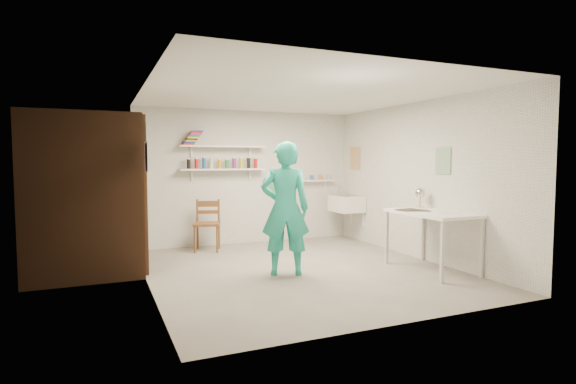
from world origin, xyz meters
name	(u,v)px	position (x,y,z in m)	size (l,w,h in m)	color
floor	(299,270)	(0.00, 0.00, -0.01)	(4.00, 4.50, 0.02)	slate
ceiling	(300,93)	(0.00, 0.00, 2.41)	(4.00, 4.50, 0.02)	silver
wall_back	(248,177)	(0.00, 2.26, 1.20)	(4.00, 0.02, 2.40)	silver
wall_front	(404,194)	(0.00, -2.26, 1.20)	(4.00, 0.02, 2.40)	silver
wall_left	(146,186)	(-2.01, 0.00, 1.20)	(0.02, 4.50, 2.40)	silver
wall_right	(418,180)	(2.01, 0.00, 1.20)	(0.02, 4.50, 2.40)	silver
doorway_recess	(140,196)	(-1.99, 1.05, 1.00)	(0.02, 0.90, 2.00)	black
corridor_box	(84,194)	(-2.70, 1.05, 1.05)	(1.40, 1.50, 2.10)	brown
door_lintel	(139,121)	(-1.97, 1.05, 2.05)	(0.06, 1.05, 0.10)	brown
door_jamb_near	(145,199)	(-1.97, 0.55, 1.00)	(0.06, 0.10, 2.00)	brown
door_jamb_far	(138,194)	(-1.97, 1.55, 1.00)	(0.06, 0.10, 2.00)	brown
shelf_lower	(223,169)	(-0.50, 2.13, 1.35)	(1.50, 0.22, 0.03)	white
shelf_upper	(223,146)	(-0.50, 2.13, 1.75)	(1.50, 0.22, 0.03)	white
ledge_shelf	(316,181)	(1.35, 2.17, 1.12)	(0.70, 0.14, 0.03)	white
poster_left	(146,157)	(-1.99, 0.05, 1.55)	(0.01, 0.28, 0.36)	#334C7F
poster_right_a	(355,158)	(1.99, 1.80, 1.55)	(0.01, 0.34, 0.42)	#995933
poster_right_b	(443,161)	(1.99, -0.55, 1.50)	(0.01, 0.30, 0.38)	#3F724C
belfast_sink	(347,204)	(1.75, 1.70, 0.70)	(0.48, 0.60, 0.30)	white
man	(285,209)	(-0.28, -0.16, 0.88)	(0.64, 0.42, 1.75)	#24B499
wall_clock	(274,186)	(-0.36, 0.05, 1.17)	(0.31, 0.31, 0.04)	beige
wooden_chair	(207,224)	(-0.87, 1.79, 0.45)	(0.42, 0.40, 0.90)	brown
work_table	(431,241)	(1.64, -0.75, 0.41)	(0.73, 1.22, 0.81)	white
desk_lamp	(420,193)	(1.84, -0.26, 1.03)	(0.15, 0.15, 0.15)	silver
spray_cans	(223,164)	(-0.50, 2.13, 1.45)	(1.32, 0.06, 0.17)	black
book_stack	(193,138)	(-1.02, 2.13, 1.89)	(0.34, 0.14, 0.25)	red
ledge_pots	(316,177)	(1.35, 2.17, 1.18)	(0.48, 0.07, 0.09)	silver
papers	(432,211)	(1.64, -0.75, 0.82)	(0.30, 0.22, 0.02)	silver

